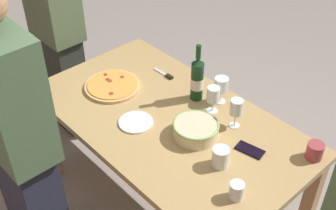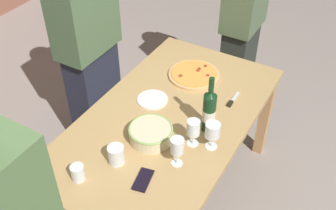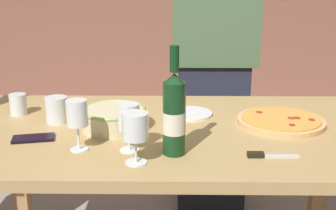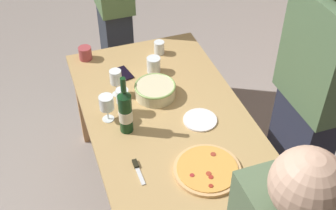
% 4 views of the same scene
% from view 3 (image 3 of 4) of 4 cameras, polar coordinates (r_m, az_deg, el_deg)
% --- Properties ---
extents(dining_table, '(1.60, 0.90, 0.75)m').
position_cam_3_polar(dining_table, '(1.69, 0.00, -5.97)').
color(dining_table, tan).
rests_on(dining_table, ground).
extents(pizza, '(0.34, 0.34, 0.03)m').
position_cam_3_polar(pizza, '(1.75, 14.65, -2.01)').
color(pizza, '#DFAA6F').
rests_on(pizza, dining_table).
extents(serving_bowl, '(0.25, 0.25, 0.08)m').
position_cam_3_polar(serving_bowl, '(1.65, -7.20, -1.62)').
color(serving_bowl, beige).
rests_on(serving_bowl, dining_table).
extents(wine_bottle, '(0.07, 0.07, 0.36)m').
position_cam_3_polar(wine_bottle, '(1.37, 0.82, -1.16)').
color(wine_bottle, '#13391A').
rests_on(wine_bottle, dining_table).
extents(wine_glass_near_pizza, '(0.07, 0.07, 0.16)m').
position_cam_3_polar(wine_glass_near_pizza, '(1.41, -5.20, -1.75)').
color(wine_glass_near_pizza, white).
rests_on(wine_glass_near_pizza, dining_table).
extents(wine_glass_by_bottle, '(0.07, 0.07, 0.17)m').
position_cam_3_polar(wine_glass_by_bottle, '(1.44, -11.91, -1.22)').
color(wine_glass_by_bottle, white).
rests_on(wine_glass_by_bottle, dining_table).
extents(wine_glass_far_left, '(0.08, 0.08, 0.16)m').
position_cam_3_polar(wine_glass_far_left, '(1.31, -4.33, -2.97)').
color(wine_glass_far_left, white).
rests_on(wine_glass_far_left, dining_table).
extents(cup_ceramic, '(0.09, 0.09, 0.10)m').
position_cam_3_polar(cup_ceramic, '(1.75, -14.48, -0.63)').
color(cup_ceramic, white).
rests_on(cup_ceramic, dining_table).
extents(cup_spare, '(0.07, 0.07, 0.09)m').
position_cam_3_polar(cup_spare, '(1.90, -19.16, 0.08)').
color(cup_spare, white).
rests_on(cup_spare, dining_table).
extents(side_plate, '(0.19, 0.19, 0.01)m').
position_cam_3_polar(side_plate, '(1.80, 2.83, -1.13)').
color(side_plate, white).
rests_on(side_plate, dining_table).
extents(cell_phone, '(0.16, 0.10, 0.01)m').
position_cam_3_polar(cell_phone, '(1.61, -17.34, -4.21)').
color(cell_phone, black).
rests_on(cell_phone, dining_table).
extents(pizza_knife, '(0.17, 0.02, 0.02)m').
position_cam_3_polar(pizza_knife, '(1.43, 12.76, -6.49)').
color(pizza_knife, silver).
rests_on(pizza_knife, dining_table).
extents(person_guest_right, '(0.45, 0.24, 1.72)m').
position_cam_3_polar(person_guest_right, '(2.37, 6.08, 6.06)').
color(person_guest_right, '#232638').
rests_on(person_guest_right, ground).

